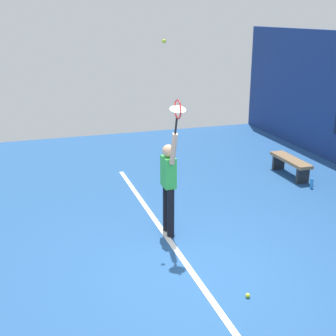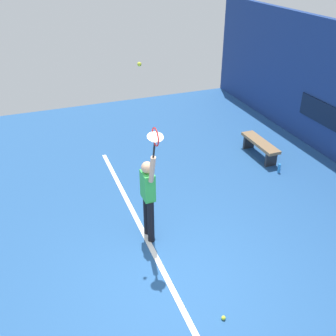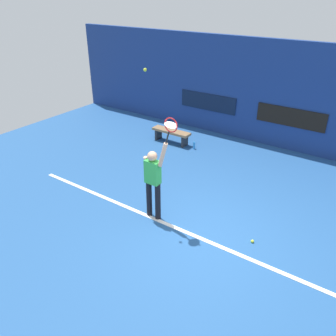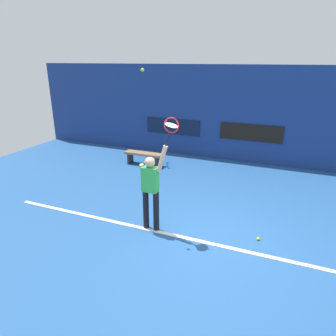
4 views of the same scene
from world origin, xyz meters
name	(u,v)px [view 3 (image 3 of 4)]	position (x,y,z in m)	size (l,w,h in m)	color
ground_plane	(202,236)	(0.00, 0.00, 0.00)	(18.00, 18.00, 0.00)	#23518C
back_wall	(295,98)	(0.00, 5.65, 1.71)	(18.00, 0.20, 3.43)	navy
sponsor_banner_center	(291,117)	(0.00, 5.53, 1.12)	(2.20, 0.03, 0.60)	black
sponsor_banner_portside	(208,102)	(-3.00, 5.53, 1.10)	(2.20, 0.03, 0.60)	#0C1933
court_baseline	(200,238)	(0.00, -0.09, 0.01)	(10.00, 0.10, 0.01)	white
tennis_player	(153,179)	(-1.30, -0.02, 1.01)	(0.65, 0.31, 1.98)	black
tennis_racket	(170,126)	(-0.83, -0.02, 2.36)	(0.39, 0.27, 0.63)	black
tennis_ball	(145,70)	(-1.39, -0.07, 3.41)	(0.07, 0.07, 0.07)	#CCE033
court_bench	(171,133)	(-3.45, 3.84, 0.34)	(1.40, 0.36, 0.45)	olive
water_bottle	(194,145)	(-2.52, 3.84, 0.12)	(0.07, 0.07, 0.24)	#338CD8
spare_ball	(252,241)	(0.98, 0.43, 0.03)	(0.07, 0.07, 0.07)	#CCE033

